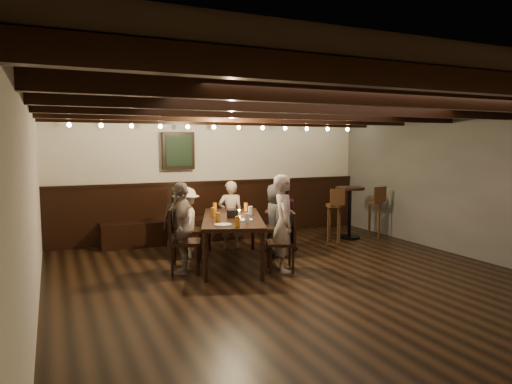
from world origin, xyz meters
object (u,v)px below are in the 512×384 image
chair_left_near (188,240)px  person_right_far (284,223)px  person_right_near (276,220)px  bar_stool_right (375,218)px  dining_table (232,221)px  person_bench_left (179,218)px  chair_right_far (282,253)px  bar_stool_left (334,222)px  high_top_table (350,205)px  person_bench_right (282,215)px  chair_left_far (184,253)px  person_bench_centre (231,215)px  chair_right_near (275,238)px  person_left_near (186,223)px  person_left_far (181,228)px

chair_left_near → person_right_far: 1.78m
person_right_near → bar_stool_right: person_right_near is taller
dining_table → bar_stool_right: (3.35, 0.73, -0.29)m
person_bench_left → person_right_far: 2.14m
chair_right_far → bar_stool_left: (1.83, 1.34, 0.12)m
person_bench_left → high_top_table: 3.41m
dining_table → person_bench_right: (1.15, 0.54, -0.06)m
chair_left_far → person_bench_left: 1.39m
person_right_far → bar_stool_right: person_right_far is taller
person_right_far → high_top_table: (2.30, 1.56, -0.04)m
chair_left_near → person_bench_centre: person_bench_centre is taller
chair_left_near → person_right_far: person_right_far is taller
dining_table → bar_stool_left: bearing=35.8°
chair_right_far → person_bench_left: person_bench_left is taller
chair_left_far → person_bench_left: size_ratio=0.81×
chair_right_near → person_left_near: size_ratio=0.84×
dining_table → chair_left_far: 0.93m
chair_right_far → person_left_far: (-1.38, 0.50, 0.40)m
dining_table → chair_left_near: (-0.53, 0.67, -0.39)m
person_right_near → chair_right_far: bearing=178.0°
person_left_far → person_right_far: (1.41, -0.51, 0.05)m
person_left_far → bar_stool_left: 3.33m
chair_left_near → chair_right_near: (1.36, -0.49, 0.01)m
high_top_table → bar_stool_left: 0.61m
person_bench_centre → person_right_near: 0.96m
chair_left_far → chair_right_far: bearing=90.0°
person_bench_left → person_right_near: 1.71m
chair_left_far → high_top_table: 3.85m
bar_stool_right → bar_stool_left: bearing=-176.4°
high_top_table → bar_stool_right: (0.50, -0.16, -0.29)m
person_bench_left → high_top_table: (3.40, -0.27, 0.09)m
chair_left_near → chair_left_far: 0.90m
chair_right_far → bar_stool_left: bar_stool_left is taller
chair_right_far → person_right_near: person_right_near is taller
person_right_near → person_right_far: size_ratio=0.86×
chair_right_far → person_right_far: (0.03, -0.01, 0.45)m
person_right_near → high_top_table: 2.12m
chair_left_far → bar_stool_left: bar_stool_left is taller
high_top_table → person_bench_centre: bearing=177.6°
chair_left_far → person_bench_right: person_bench_right is taller
chair_left_near → chair_right_far: (1.05, -1.33, -0.02)m
person_left_near → person_bench_right: bearing=105.3°
bar_stool_left → chair_left_far: bearing=-152.4°
dining_table → high_top_table: (2.85, 0.88, -0.01)m
chair_left_near → chair_right_near: chair_right_near is taller
chair_left_far → person_bench_centre: size_ratio=0.78×
chair_right_far → person_left_far: size_ratio=0.66×
person_left_near → person_right_far: (1.11, -1.35, 0.13)m
chair_left_far → person_right_far: 1.53m
chair_left_near → person_bench_left: bearing=-158.2°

